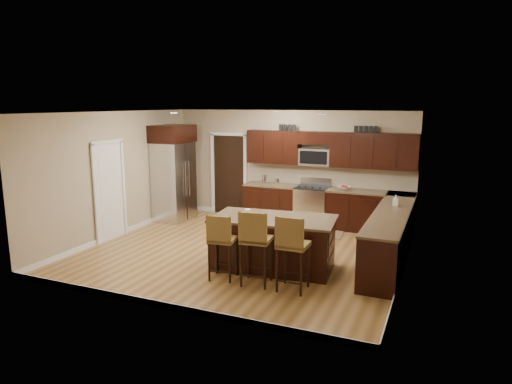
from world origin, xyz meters
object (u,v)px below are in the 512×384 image
at_px(stool_right, 292,245).
at_px(refrigerator, 174,172).
at_px(range, 312,206).
at_px(island, 274,244).
at_px(stool_mid, 255,239).
at_px(stool_left, 221,239).

xyz_separation_m(stool_right, refrigerator, (-4.10, 3.08, 0.45)).
relative_size(range, stool_right, 0.92).
relative_size(island, stool_mid, 1.81).
height_order(range, island, range).
height_order(stool_mid, stool_right, stool_mid).
distance_m(island, stool_right, 1.10).
bearing_deg(range, island, -86.66).
bearing_deg(refrigerator, stool_left, -46.82).
bearing_deg(stool_mid, stool_left, 172.63).
height_order(range, stool_mid, stool_mid).
height_order(range, refrigerator, refrigerator).
distance_m(stool_left, refrigerator, 4.25).
xyz_separation_m(range, refrigerator, (-3.30, -0.83, 0.73)).
relative_size(island, refrigerator, 0.95).
xyz_separation_m(island, stool_left, (-0.59, -0.85, 0.26)).
xyz_separation_m(range, stool_left, (-0.41, -3.91, 0.22)).
relative_size(stool_mid, refrigerator, 0.52).
bearing_deg(stool_right, stool_mid, -179.74).
xyz_separation_m(stool_left, stool_mid, (0.60, -0.01, 0.07)).
relative_size(range, refrigerator, 0.47).
xyz_separation_m(stool_mid, stool_right, (0.61, 0.00, -0.01)).
bearing_deg(island, stool_mid, -95.47).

